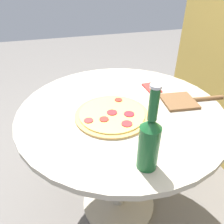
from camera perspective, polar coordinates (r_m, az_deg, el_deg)
ground_plane at (r=1.48m, az=1.69°, el=-22.49°), size 8.00×8.00×0.00m
table at (r=1.06m, az=2.18°, el=-5.48°), size 0.91×0.91×0.70m
pizza at (r=0.92m, az=0.02°, el=-0.65°), size 0.31×0.31×0.02m
beer_bottle at (r=0.65m, az=9.69°, el=-7.42°), size 0.06×0.06×0.28m
pizza_paddle at (r=1.07m, az=18.57°, el=2.85°), size 0.16×0.30×0.02m
napkin at (r=1.15m, az=10.34°, el=6.20°), size 0.11×0.07×0.01m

